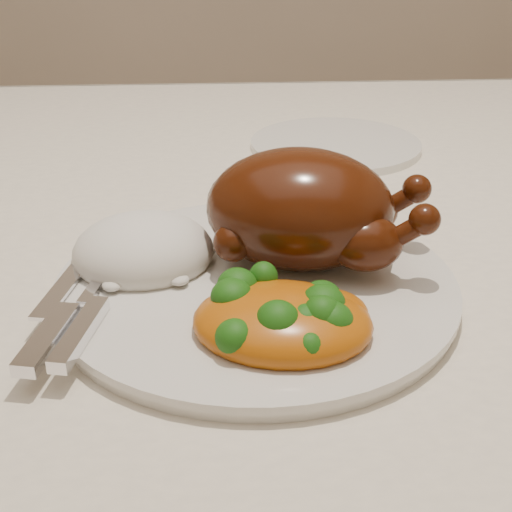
{
  "coord_description": "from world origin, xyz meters",
  "views": [
    {
      "loc": [
        0.02,
        -0.62,
        1.04
      ],
      "look_at": [
        0.05,
        -0.16,
        0.8
      ],
      "focal_mm": 50.0,
      "sensor_mm": 36.0,
      "label": 1
    }
  ],
  "objects": [
    {
      "name": "cutlery",
      "position": [
        -0.08,
        -0.21,
        0.79
      ],
      "size": [
        0.05,
        0.18,
        0.01
      ],
      "rotation": [
        0.0,
        0.0,
        -0.2
      ],
      "color": "silver",
      "rests_on": "dinner_plate"
    },
    {
      "name": "side_plate",
      "position": [
        0.16,
        0.18,
        0.77
      ],
      "size": [
        0.23,
        0.23,
        0.01
      ],
      "primitive_type": "cylinder",
      "rotation": [
        0.0,
        0.0,
        0.17
      ],
      "color": "silver",
      "rests_on": "tablecloth"
    },
    {
      "name": "dinner_plate",
      "position": [
        0.05,
        -0.16,
        0.77
      ],
      "size": [
        0.34,
        0.34,
        0.01
      ],
      "primitive_type": "cylinder",
      "rotation": [
        0.0,
        0.0,
        0.16
      ],
      "color": "silver",
      "rests_on": "tablecloth"
    },
    {
      "name": "mac_and_cheese",
      "position": [
        0.06,
        -0.23,
        0.79
      ],
      "size": [
        0.13,
        0.11,
        0.05
      ],
      "rotation": [
        0.0,
        0.0,
        -0.17
      ],
      "color": "#B5540B",
      "rests_on": "dinner_plate"
    },
    {
      "name": "dining_table",
      "position": [
        0.0,
        0.0,
        0.67
      ],
      "size": [
        1.6,
        0.9,
        0.76
      ],
      "color": "brown",
      "rests_on": "floor"
    },
    {
      "name": "rice_mound",
      "position": [
        -0.04,
        -0.13,
        0.79
      ],
      "size": [
        0.12,
        0.11,
        0.06
      ],
      "rotation": [
        0.0,
        0.0,
        0.11
      ],
      "color": "white",
      "rests_on": "dinner_plate"
    },
    {
      "name": "tablecloth",
      "position": [
        0.0,
        0.0,
        0.74
      ],
      "size": [
        1.73,
        1.03,
        0.18
      ],
      "color": "beige",
      "rests_on": "dining_table"
    },
    {
      "name": "roast_chicken",
      "position": [
        0.08,
        -0.13,
        0.82
      ],
      "size": [
        0.18,
        0.13,
        0.09
      ],
      "rotation": [
        0.0,
        0.0,
        -0.16
      ],
      "color": "#441807",
      "rests_on": "dinner_plate"
    }
  ]
}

